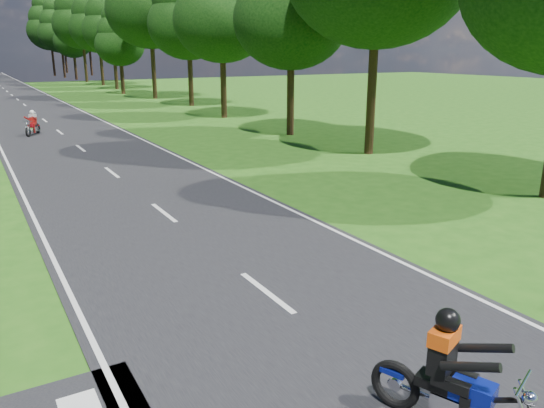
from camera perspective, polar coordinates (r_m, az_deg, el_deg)
ground at (r=8.87m, az=5.99°, el=-14.37°), size 160.00×160.00×0.00m
main_road at (r=56.49m, az=-25.69°, el=10.09°), size 7.00×140.00×0.02m
road_markings at (r=54.62m, az=-25.66°, el=9.95°), size 7.40×140.00×0.01m
treeline at (r=66.57m, az=-26.14°, el=17.89°), size 40.00×115.35×14.78m
rider_near_blue at (r=6.91m, az=19.63°, el=-17.00°), size 1.31×2.03×1.61m
rider_far_red at (r=32.03m, az=-24.41°, el=7.96°), size 1.22×1.69×1.35m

